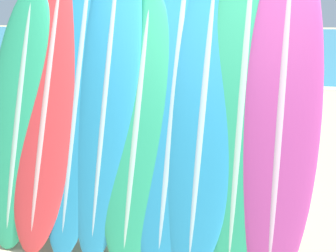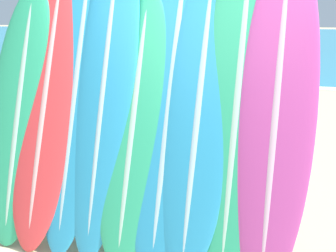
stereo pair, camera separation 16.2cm
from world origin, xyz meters
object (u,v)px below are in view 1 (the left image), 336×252
at_px(surfboard_rack, 137,199).
at_px(surfboard_slot_4, 137,127).
at_px(person_near_water, 131,75).
at_px(person_mid_beach, 267,62).
at_px(surfboard_slot_1, 48,102).
at_px(surfboard_slot_3, 108,88).
at_px(surfboard_slot_0, 20,115).
at_px(surfboard_slot_5, 175,97).
at_px(surfboard_slot_7, 242,97).
at_px(surfboard_slot_8, 281,113).
at_px(surfboard_slot_6, 203,113).
at_px(surfboard_slot_2, 79,88).

distance_m(surfboard_rack, surfboard_slot_4, 0.56).
xyz_separation_m(person_near_water, person_mid_beach, (2.06, 2.63, 0.05)).
relative_size(surfboard_slot_1, surfboard_slot_3, 0.90).
relative_size(surfboard_slot_0, surfboard_slot_5, 0.84).
xyz_separation_m(surfboard_slot_7, person_mid_beach, (-0.50, 6.90, -0.40)).
bearing_deg(surfboard_slot_1, surfboard_slot_5, 2.89).
bearing_deg(surfboard_slot_4, surfboard_rack, -83.27).
bearing_deg(surfboard_slot_7, surfboard_slot_5, 179.25).
distance_m(surfboard_slot_4, surfboard_slot_5, 0.36).
distance_m(surfboard_slot_1, person_near_water, 4.44).
bearing_deg(surfboard_slot_3, surfboard_rack, -22.17).
distance_m(surfboard_slot_3, surfboard_slot_4, 0.39).
distance_m(surfboard_slot_4, surfboard_slot_8, 1.06).
bearing_deg(person_near_water, person_mid_beach, 38.62).
relative_size(surfboard_slot_6, person_near_water, 1.52).
bearing_deg(surfboard_slot_1, surfboard_slot_0, -170.51).
bearing_deg(surfboard_slot_5, surfboard_slot_2, -179.45).
relative_size(surfboard_slot_0, surfboard_slot_8, 0.89).
xyz_separation_m(surfboard_slot_4, person_mid_beach, (0.27, 6.98, -0.15)).
height_order(surfboard_rack, surfboard_slot_2, surfboard_slot_2).
xyz_separation_m(surfboard_slot_3, surfboard_slot_8, (1.31, -0.03, -0.11)).
bearing_deg(surfboard_slot_7, surfboard_slot_3, -179.50).
relative_size(surfboard_slot_1, person_near_water, 1.53).
distance_m(surfboard_slot_2, surfboard_slot_3, 0.26).
height_order(surfboard_slot_2, surfboard_slot_8, surfboard_slot_2).
height_order(surfboard_slot_0, surfboard_slot_7, surfboard_slot_7).
distance_m(surfboard_slot_4, person_mid_beach, 6.98).
bearing_deg(surfboard_slot_8, surfboard_rack, -175.77).
distance_m(surfboard_slot_1, surfboard_slot_8, 1.82).
distance_m(surfboard_slot_0, surfboard_slot_6, 1.52).
bearing_deg(person_mid_beach, surfboard_rack, -154.10).
relative_size(surfboard_slot_2, surfboard_slot_4, 1.25).
bearing_deg(person_mid_beach, surfboard_slot_0, -162.36).
xyz_separation_m(surfboard_slot_5, surfboard_slot_7, (0.50, -0.01, 0.03)).
height_order(surfboard_rack, person_mid_beach, person_mid_beach).
xyz_separation_m(surfboard_slot_1, person_mid_beach, (1.05, 6.94, -0.29)).
bearing_deg(surfboard_slot_5, surfboard_slot_7, -0.75).
bearing_deg(surfboard_slot_1, surfboard_slot_8, 0.11).
relative_size(surfboard_slot_5, person_mid_beach, 1.56).
xyz_separation_m(surfboard_slot_1, person_near_water, (-1.01, 4.31, -0.33)).
bearing_deg(surfboard_slot_8, surfboard_slot_2, 178.47).
bearing_deg(surfboard_slot_3, person_near_water, 109.61).
bearing_deg(surfboard_slot_5, surfboard_rack, -154.42).
distance_m(surfboard_slot_0, surfboard_slot_5, 1.30).
relative_size(surfboard_slot_0, surfboard_slot_1, 0.91).
distance_m(surfboard_slot_6, surfboard_slot_7, 0.30).
bearing_deg(surfboard_slot_8, surfboard_slot_0, -178.79).
height_order(surfboard_slot_5, surfboard_slot_8, surfboard_slot_5).
distance_m(surfboard_rack, surfboard_slot_3, 0.89).
relative_size(surfboard_slot_7, person_mid_beach, 1.60).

